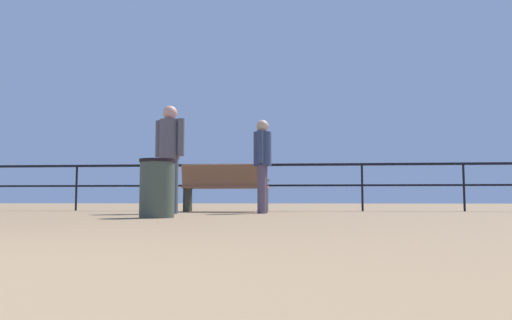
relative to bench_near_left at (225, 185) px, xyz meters
The scene contains 5 objects.
pier_railing 0.94m from the bench_near_left, 110.50° to the left, with size 22.25×0.05×0.98m.
bench_near_left is the anchor object (origin of this frame).
person_by_bench 1.32m from the bench_near_left, 51.30° to the right, with size 0.31×0.51×1.60m.
person_at_railing 1.56m from the bench_near_left, 121.43° to the right, with size 0.55×0.35×1.82m.
trash_bin 3.14m from the bench_near_left, 97.87° to the right, with size 0.47×0.47×0.75m.
Camera 1 is at (1.68, -0.78, 0.23)m, focal length 34.24 mm.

